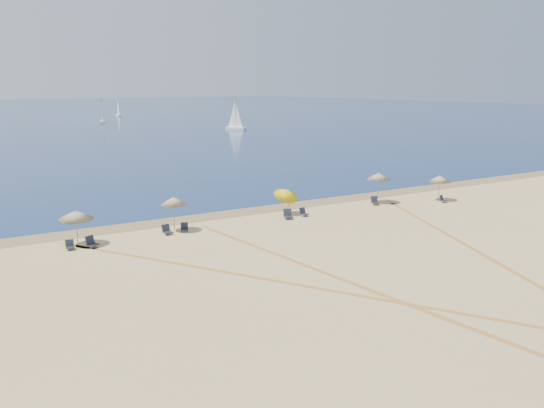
{
  "coord_description": "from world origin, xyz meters",
  "views": [
    {
      "loc": [
        -21.25,
        -14.96,
        9.9
      ],
      "look_at": [
        0.0,
        20.0,
        1.3
      ],
      "focal_mm": 37.51,
      "sensor_mm": 36.0,
      "label": 1
    }
  ],
  "objects": [
    {
      "name": "umbrella_5",
      "position": [
        16.43,
        19.05,
        1.92
      ],
      "size": [
        1.93,
        1.93,
        2.26
      ],
      "color": "gray",
      "rests_on": "ground"
    },
    {
      "name": "chair_6",
      "position": [
        1.4,
        20.01,
        0.33
      ],
      "size": [
        0.83,
        0.89,
        0.74
      ],
      "rotation": [
        0.0,
        0.0,
        -0.36
      ],
      "color": "black",
      "rests_on": "ground"
    },
    {
      "name": "chair_5",
      "position": [
        -6.73,
        20.55,
        0.27
      ],
      "size": [
        0.68,
        0.73,
        0.61
      ],
      "rotation": [
        0.0,
        0.0,
        -0.37
      ],
      "color": "black",
      "rests_on": "ground"
    },
    {
      "name": "chair_2",
      "position": [
        -14.44,
        20.09,
        0.26
      ],
      "size": [
        0.54,
        0.62,
        0.6
      ],
      "rotation": [
        0.0,
        0.0,
        -0.07
      ],
      "color": "black",
      "rests_on": "ground"
    },
    {
      "name": "umbrella_4",
      "position": [
        11.13,
        20.96,
        2.31
      ],
      "size": [
        2.08,
        2.08,
        2.66
      ],
      "color": "gray",
      "rests_on": "ground"
    },
    {
      "name": "chair_8",
      "position": [
        10.45,
        20.51,
        0.31
      ],
      "size": [
        0.77,
        0.83,
        0.7
      ],
      "rotation": [
        0.0,
        0.0,
        -0.32
      ],
      "color": "black",
      "rests_on": "ground"
    },
    {
      "name": "chair_4",
      "position": [
        -8.05,
        20.44,
        0.3
      ],
      "size": [
        0.63,
        0.71,
        0.68
      ],
      "rotation": [
        0.0,
        0.0,
        0.11
      ],
      "color": "black",
      "rests_on": "ground"
    },
    {
      "name": "wet_sand",
      "position": [
        0.0,
        24.0,
        0.0
      ],
      "size": [
        500.0,
        500.0,
        0.0
      ],
      "primitive_type": "plane",
      "color": "olive",
      "rests_on": "ground"
    },
    {
      "name": "umbrella_2",
      "position": [
        -7.28,
        20.99,
        2.14
      ],
      "size": [
        1.86,
        1.86,
        2.48
      ],
      "color": "gray",
      "rests_on": "ground"
    },
    {
      "name": "chair_3",
      "position": [
        -13.17,
        19.92,
        0.32
      ],
      "size": [
        0.83,
        0.89,
        0.72
      ],
      "rotation": [
        0.0,
        0.0,
        0.43
      ],
      "color": "black",
      "rests_on": "ground"
    },
    {
      "name": "chair_7",
      "position": [
        2.95,
        20.17,
        0.28
      ],
      "size": [
        0.61,
        0.69,
        0.64
      ],
      "rotation": [
        0.0,
        0.0,
        0.13
      ],
      "color": "black",
      "rests_on": "ground"
    },
    {
      "name": "umbrella_3",
      "position": [
        2.06,
        21.27,
        1.71
      ],
      "size": [
        1.91,
        1.96,
        2.39
      ],
      "color": "gray",
      "rests_on": "ground"
    },
    {
      "name": "sailboat_1",
      "position": [
        38.73,
        99.53,
        2.27
      ],
      "size": [
        3.4,
        5.08,
        7.51
      ],
      "rotation": [
        0.0,
        0.0,
        0.46
      ],
      "color": "white",
      "rests_on": "ocean"
    },
    {
      "name": "tire_tracks",
      "position": [
        -1.22,
        8.12,
        0.0
      ],
      "size": [
        52.14,
        40.09,
        0.0
      ],
      "color": "tan",
      "rests_on": "ground"
    },
    {
      "name": "umbrella_1",
      "position": [
        -13.82,
        20.8,
        1.97
      ],
      "size": [
        2.17,
        2.19,
        2.31
      ],
      "color": "gray",
      "rests_on": "ground"
    },
    {
      "name": "sailboat_3",
      "position": [
        32.4,
        168.47,
        2.09
      ],
      "size": [
        1.63,
        4.74,
        6.92
      ],
      "rotation": [
        0.0,
        0.0,
        -0.1
      ],
      "color": "white",
      "rests_on": "ocean"
    },
    {
      "name": "ground",
      "position": [
        0.0,
        0.0,
        0.0
      ],
      "size": [
        160.0,
        160.0,
        0.0
      ],
      "primitive_type": "plane",
      "color": "tan",
      "rests_on": "ground"
    },
    {
      "name": "sailboat_0",
      "position": [
        19.05,
        137.65,
        2.32
      ],
      "size": [
        2.62,
        5.31,
        7.67
      ],
      "rotation": [
        0.0,
        0.0,
        -0.27
      ],
      "color": "white",
      "rests_on": "ocean"
    },
    {
      "name": "chair_9",
      "position": [
        16.14,
        18.27,
        0.27
      ],
      "size": [
        0.68,
        0.73,
        0.62
      ],
      "rotation": [
        0.0,
        0.0,
        0.33
      ],
      "color": "black",
      "rests_on": "ground"
    }
  ]
}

